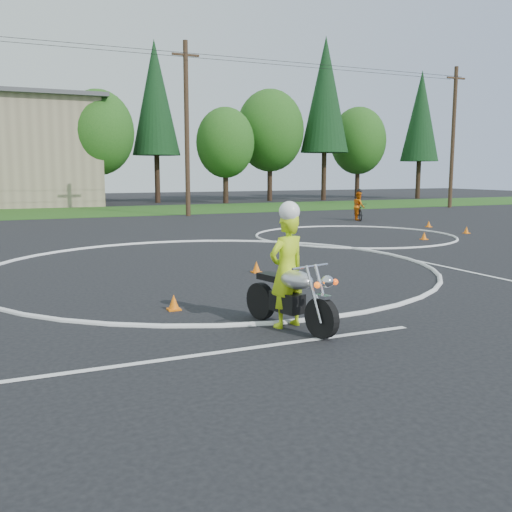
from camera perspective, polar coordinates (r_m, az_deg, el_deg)
name	(u,v)px	position (r m, az deg, el deg)	size (l,w,h in m)	color
ground	(254,289)	(12.85, -0.16, -3.27)	(120.00, 120.00, 0.00)	black
grass_strip	(87,212)	(38.92, -16.51, 4.26)	(120.00, 10.00, 0.02)	#1E4714
course_markings	(262,256)	(17.63, 0.56, -0.04)	(19.05, 19.05, 0.12)	silver
primary_motorcycle	(291,296)	(9.52, 3.54, -4.01)	(0.83, 2.14, 1.15)	black
rider_primary_grp	(287,267)	(9.54, 3.12, -1.10)	(0.80, 0.62, 2.13)	#BDE518
rider_second_grp	(359,209)	(31.32, 10.24, 4.63)	(1.25, 1.87, 1.70)	black
traffic_cones	(355,249)	(18.52, 9.86, 0.65)	(19.23, 11.58, 0.30)	orange
treeline	(249,125)	(50.37, -0.73, 13.00)	(38.20, 8.10, 14.52)	#382619
utility_poles	(187,127)	(34.13, -6.94, 12.73)	(41.60, 1.12, 10.00)	#473321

